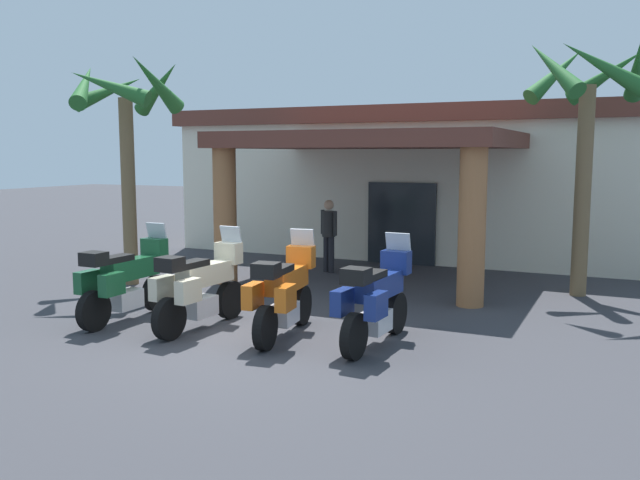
{
  "coord_description": "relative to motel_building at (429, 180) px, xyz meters",
  "views": [
    {
      "loc": [
        5.12,
        -8.7,
        2.84
      ],
      "look_at": [
        -0.08,
        2.88,
        1.2
      ],
      "focal_mm": 37.71,
      "sensor_mm": 36.0,
      "label": 1
    }
  ],
  "objects": [
    {
      "name": "ground_plane",
      "position": [
        -0.04,
        -10.36,
        -2.09
      ],
      "size": [
        80.0,
        80.0,
        0.0
      ],
      "primitive_type": "plane",
      "color": "#38383D"
    },
    {
      "name": "motorcycle_orange",
      "position": [
        0.4,
        -10.0,
        -1.39
      ],
      "size": [
        0.75,
        2.21,
        1.61
      ],
      "rotation": [
        0.0,
        0.0,
        1.68
      ],
      "color": "black",
      "rests_on": "ground_plane"
    },
    {
      "name": "palm_tree_roadside",
      "position": [
        -4.62,
        -7.55,
        1.59
      ],
      "size": [
        2.39,
        2.43,
        4.89
      ],
      "color": "brown",
      "rests_on": "ground_plane"
    },
    {
      "name": "palm_tree_near_portico",
      "position": [
        4.41,
        -4.82,
        1.69
      ],
      "size": [
        2.4,
        2.52,
        5.11
      ],
      "color": "brown",
      "rests_on": "ground_plane"
    },
    {
      "name": "motorcycle_green",
      "position": [
        -2.52,
        -10.19,
        -1.39
      ],
      "size": [
        0.71,
        2.21,
        1.61
      ],
      "rotation": [
        0.0,
        0.0,
        1.55
      ],
      "color": "black",
      "rests_on": "ground_plane"
    },
    {
      "name": "motorcycle_cream",
      "position": [
        -1.06,
        -10.12,
        -1.39
      ],
      "size": [
        0.73,
        2.21,
        1.61
      ],
      "rotation": [
        0.0,
        0.0,
        1.49
      ],
      "color": "black",
      "rests_on": "ground_plane"
    },
    {
      "name": "pedestrian",
      "position": [
        -1.25,
        -4.44,
        -1.08
      ],
      "size": [
        0.49,
        0.32,
        1.74
      ],
      "rotation": [
        0.0,
        0.0,
        1.15
      ],
      "color": "black",
      "rests_on": "ground_plane"
    },
    {
      "name": "motel_building",
      "position": [
        0.0,
        0.0,
        0.0
      ],
      "size": [
        14.22,
        10.21,
        4.08
      ],
      "rotation": [
        0.0,
        0.0,
        -0.02
      ],
      "color": "silver",
      "rests_on": "ground_plane"
    },
    {
      "name": "motorcycle_blue",
      "position": [
        1.87,
        -9.88,
        -1.39
      ],
      "size": [
        0.73,
        2.21,
        1.61
      ],
      "rotation": [
        0.0,
        0.0,
        1.5
      ],
      "color": "black",
      "rests_on": "ground_plane"
    }
  ]
}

